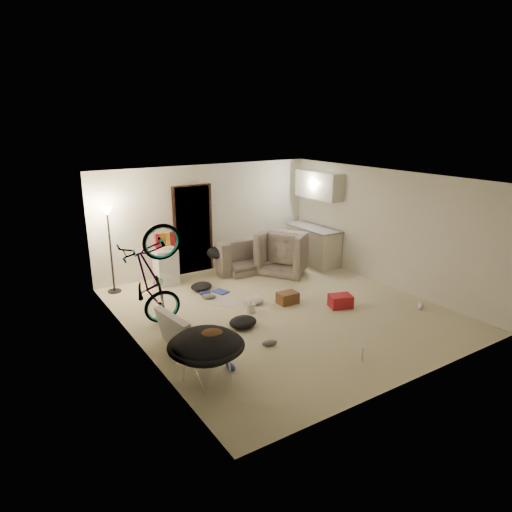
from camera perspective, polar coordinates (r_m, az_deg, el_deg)
floor at (r=8.81m, az=3.04°, el=-6.75°), size 5.50×6.00×0.02m
ceiling at (r=8.13m, az=3.32°, el=9.75°), size 5.50×6.00×0.02m
wall_back at (r=10.89m, az=-6.15°, el=4.76°), size 5.50×0.02×2.50m
wall_front at (r=6.33m, az=19.39°, el=-5.11°), size 5.50×0.02×2.50m
wall_left at (r=7.19m, az=-14.99°, el=-2.09°), size 0.02×6.00×2.50m
wall_right at (r=10.20m, az=15.88°, el=3.39°), size 0.02×6.00×2.50m
doorway at (r=10.74m, az=-7.92°, el=3.27°), size 0.85×0.10×2.04m
door_trim at (r=10.71m, az=-7.85°, el=3.24°), size 0.97×0.04×2.10m
floor_lamp at (r=9.73m, az=-17.91°, el=2.92°), size 0.28×0.28×1.81m
kitchen_counter at (r=11.56m, az=7.10°, el=1.31°), size 0.60×1.50×0.88m
counter_top at (r=11.45m, az=7.18°, el=3.52°), size 0.64×1.54×0.04m
kitchen_uppers at (r=11.34m, az=7.88°, el=8.77°), size 0.38×1.40×0.65m
sofa at (r=11.10m, az=-0.41°, el=-0.01°), size 2.06×0.90×0.59m
armchair at (r=10.97m, az=3.92°, el=0.15°), size 1.44×1.48×0.73m
bicycle at (r=8.07m, az=-12.72°, el=-5.49°), size 1.98×1.02×1.10m
book_asset at (r=7.21m, az=13.08°, el=-12.69°), size 0.27×0.27×0.02m
mini_fridge at (r=10.21m, az=-11.20°, el=-1.28°), size 0.48×0.48×0.78m
snack_box_0 at (r=9.98m, az=-12.30°, el=1.88°), size 0.11×0.09×0.30m
snack_box_1 at (r=10.02m, az=-11.66°, el=1.98°), size 0.10×0.08×0.30m
snack_box_2 at (r=10.06m, az=-11.02°, el=2.08°), size 0.10×0.08×0.30m
snack_box_3 at (r=10.11m, az=-10.39°, el=2.18°), size 0.11×0.08×0.30m
saucer_chair at (r=6.40m, az=-6.23°, el=-11.84°), size 1.06×1.06×0.75m
hoodie at (r=6.30m, az=-5.75°, el=-10.17°), size 0.53×0.46×0.22m
sofa_drape at (r=10.57m, az=-4.77°, el=0.46°), size 0.65×0.58×0.28m
tv_box at (r=7.34m, az=-10.00°, el=-9.33°), size 0.35×0.95×0.62m
drink_case_a at (r=9.06m, az=3.97°, el=-5.24°), size 0.41×0.30×0.22m
drink_case_b at (r=9.00m, az=10.52°, el=-5.56°), size 0.51×0.44×0.25m
juicer at (r=8.63m, az=-0.63°, el=-6.41°), size 0.17×0.17×0.25m
newspaper at (r=9.17m, az=-3.89°, el=-5.69°), size 0.70×0.74×0.01m
book_blue at (r=9.64m, az=-4.42°, el=-4.47°), size 0.31×0.36×0.03m
book_white at (r=9.30m, az=-0.00°, el=-5.26°), size 0.23×0.27×0.02m
shoe_0 at (r=9.50m, az=-6.39°, el=-4.64°), size 0.26×0.12×0.09m
shoe_1 at (r=9.31m, az=-5.93°, el=-5.05°), size 0.32×0.26×0.11m
shoe_2 at (r=6.85m, az=-3.21°, el=-13.58°), size 0.11×0.25×0.09m
shoe_3 at (r=7.46m, az=1.70°, el=-10.81°), size 0.28×0.17×0.10m
shoe_4 at (r=9.37m, az=19.86°, el=-5.88°), size 0.31×0.26×0.11m
clothes_lump_a at (r=8.09m, az=-1.65°, el=-8.24°), size 0.62×0.57×0.17m
clothes_lump_b at (r=9.81m, az=-6.84°, el=-3.80°), size 0.64×0.61×0.15m
clothes_lump_c at (r=9.04m, az=-0.28°, el=-5.59°), size 0.52×0.50×0.12m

